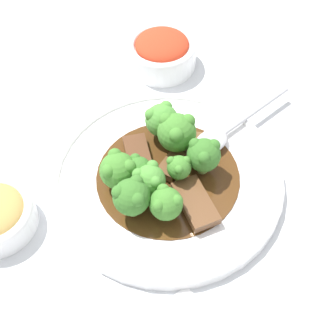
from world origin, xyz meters
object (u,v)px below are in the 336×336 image
at_px(serving_spoon, 219,136).
at_px(side_bowl_kimchi, 162,52).
at_px(beef_strip_3, 195,203).
at_px(broccoli_floret_3, 162,120).
at_px(beef_strip_1, 173,165).
at_px(broccoli_floret_8, 177,132).
at_px(broccoli_floret_0, 150,180).
at_px(broccoli_floret_7, 138,170).
at_px(main_plate, 168,178).
at_px(broccoli_floret_2, 204,155).
at_px(beef_strip_2, 138,157).
at_px(broccoli_floret_1, 166,203).
at_px(beef_strip_0, 199,149).
at_px(broccoli_floret_4, 118,170).
at_px(broccoli_floret_6, 131,197).
at_px(broccoli_floret_5, 179,167).

relative_size(serving_spoon, side_bowl_kimchi, 1.73).
distance_m(beef_strip_3, broccoli_floret_3, 0.13).
height_order(beef_strip_3, broccoli_floret_3, broccoli_floret_3).
relative_size(beef_strip_1, side_bowl_kimchi, 0.46).
bearing_deg(broccoli_floret_8, broccoli_floret_0, -61.25).
relative_size(broccoli_floret_8, side_bowl_kimchi, 0.55).
bearing_deg(broccoli_floret_3, broccoli_floret_7, -55.48).
xyz_separation_m(beef_strip_3, side_bowl_kimchi, (-0.27, 0.14, 0.00)).
xyz_separation_m(main_plate, broccoli_floret_2, (0.02, 0.04, 0.04)).
relative_size(main_plate, beef_strip_2, 3.96).
height_order(main_plate, beef_strip_2, beef_strip_2).
xyz_separation_m(broccoli_floret_1, serving_spoon, (-0.06, 0.14, -0.02)).
bearing_deg(serving_spoon, broccoli_floret_1, -66.07).
relative_size(beef_strip_0, broccoli_floret_4, 1.21).
distance_m(beef_strip_3, side_bowl_kimchi, 0.30).
height_order(beef_strip_3, broccoli_floret_1, broccoli_floret_1).
distance_m(beef_strip_0, broccoli_floret_6, 0.14).
height_order(beef_strip_0, broccoli_floret_4, broccoli_floret_4).
xyz_separation_m(serving_spoon, side_bowl_kimchi, (-0.20, 0.04, 0.00)).
bearing_deg(beef_strip_0, broccoli_floret_6, -77.16).
height_order(beef_strip_0, broccoli_floret_7, broccoli_floret_7).
height_order(beef_strip_2, broccoli_floret_1, broccoli_floret_1).
bearing_deg(beef_strip_2, broccoli_floret_2, 43.22).
height_order(main_plate, serving_spoon, serving_spoon).
relative_size(broccoli_floret_7, serving_spoon, 0.22).
relative_size(broccoli_floret_5, broccoli_floret_7, 1.05).
relative_size(beef_strip_3, broccoli_floret_3, 1.53).
bearing_deg(beef_strip_1, broccoli_floret_8, 135.04).
xyz_separation_m(beef_strip_1, broccoli_floret_3, (-0.06, 0.02, 0.02)).
relative_size(broccoli_floret_1, side_bowl_kimchi, 0.42).
height_order(beef_strip_0, broccoli_floret_6, broccoli_floret_6).
height_order(broccoli_floret_5, serving_spoon, broccoli_floret_5).
bearing_deg(beef_strip_2, broccoli_floret_3, 110.55).
relative_size(beef_strip_1, broccoli_floret_2, 0.95).
relative_size(main_plate, beef_strip_3, 3.92).
distance_m(broccoli_floret_3, broccoli_floret_4, 0.10).
xyz_separation_m(beef_strip_3, broccoli_floret_4, (-0.09, -0.06, 0.02)).
xyz_separation_m(broccoli_floret_2, broccoli_floret_3, (-0.09, -0.01, -0.00)).
bearing_deg(broccoli_floret_5, broccoli_floret_7, -124.12).
height_order(main_plate, broccoli_floret_6, broccoli_floret_6).
bearing_deg(broccoli_floret_8, broccoli_floret_1, -43.01).
height_order(main_plate, beef_strip_1, beef_strip_1).
bearing_deg(beef_strip_1, broccoli_floret_3, 158.29).
xyz_separation_m(broccoli_floret_5, broccoli_floret_8, (-0.05, 0.03, 0.01)).
height_order(broccoli_floret_0, broccoli_floret_3, broccoli_floret_3).
bearing_deg(beef_strip_1, beef_strip_0, 92.16).
relative_size(beef_strip_3, broccoli_floret_6, 1.40).
bearing_deg(broccoli_floret_7, side_bowl_kimchi, 137.96).
bearing_deg(broccoli_floret_2, broccoli_floret_7, -113.15).
xyz_separation_m(beef_strip_3, broccoli_floret_1, (-0.01, -0.04, 0.02)).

